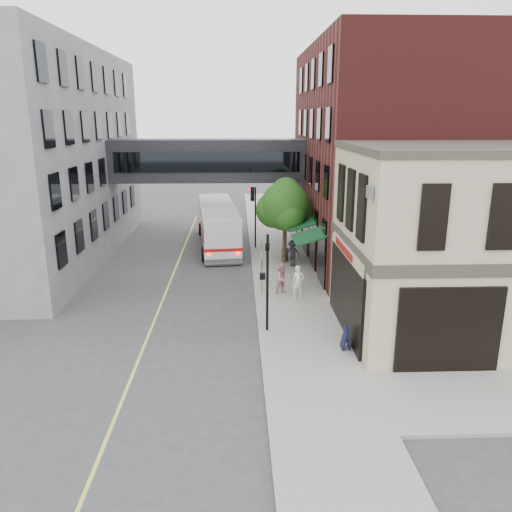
{
  "coord_description": "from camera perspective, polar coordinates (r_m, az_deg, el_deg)",
  "views": [
    {
      "loc": [
        -0.89,
        -19.04,
        9.57
      ],
      "look_at": [
        -0.09,
        2.6,
        3.51
      ],
      "focal_mm": 35.0,
      "sensor_mm": 36.0,
      "label": 1
    }
  ],
  "objects": [
    {
      "name": "opposite_building",
      "position": [
        38.65,
        -27.21,
        10.14
      ],
      "size": [
        14.0,
        24.0,
        14.0
      ],
      "primitive_type": "cube",
      "color": "slate",
      "rests_on": "ground"
    },
    {
      "name": "bus",
      "position": [
        38.1,
        -4.36,
        3.73
      ],
      "size": [
        3.67,
        11.72,
        3.1
      ],
      "color": "silver",
      "rests_on": "ground"
    },
    {
      "name": "sandwich_board",
      "position": [
        21.51,
        10.25,
        -9.15
      ],
      "size": [
        0.37,
        0.56,
        0.98
      ],
      "primitive_type": "cube",
      "rotation": [
        0.0,
        0.0,
        -0.03
      ],
      "color": "black",
      "rests_on": "sidewalk_main"
    },
    {
      "name": "sidewalk_main",
      "position": [
        34.5,
        2.76,
        -0.35
      ],
      "size": [
        4.0,
        60.0,
        0.15
      ],
      "primitive_type": "cube",
      "color": "gray",
      "rests_on": "ground"
    },
    {
      "name": "street_sign_pole",
      "position": [
        27.17,
        0.66,
        -0.69
      ],
      "size": [
        0.08,
        0.75,
        3.0
      ],
      "color": "gray",
      "rests_on": "sidewalk_main"
    },
    {
      "name": "pedestrian_a",
      "position": [
        26.78,
        4.86,
        -2.98
      ],
      "size": [
        0.71,
        0.53,
        1.79
      ],
      "primitive_type": "imported",
      "rotation": [
        0.0,
        0.0,
        0.16
      ],
      "color": "white",
      "rests_on": "sidewalk_main"
    },
    {
      "name": "ground",
      "position": [
        21.33,
        0.5,
        -11.02
      ],
      "size": [
        120.0,
        120.0,
        0.0
      ],
      "primitive_type": "plane",
      "color": "#38383A",
      "rests_on": "ground"
    },
    {
      "name": "street_tree",
      "position": [
        32.9,
        3.3,
        5.71
      ],
      "size": [
        3.8,
        3.2,
        5.6
      ],
      "color": "#382619",
      "rests_on": "sidewalk_main"
    },
    {
      "name": "traffic_signal_near",
      "position": [
        22.08,
        1.24,
        -1.72
      ],
      "size": [
        0.44,
        0.22,
        4.6
      ],
      "color": "black",
      "rests_on": "sidewalk_main"
    },
    {
      "name": "traffic_signal_far",
      "position": [
        36.59,
        -0.3,
        5.83
      ],
      "size": [
        0.53,
        0.28,
        4.5
      ],
      "color": "black",
      "rests_on": "sidewalk_main"
    },
    {
      "name": "corner_building",
      "position": [
        23.85,
        22.38,
        1.46
      ],
      "size": [
        10.19,
        8.12,
        8.45
      ],
      "color": "#B7AF8C",
      "rests_on": "ground"
    },
    {
      "name": "brick_building",
      "position": [
        35.82,
        15.84,
        10.93
      ],
      "size": [
        13.76,
        18.0,
        14.0
      ],
      "color": "#4E1A18",
      "rests_on": "ground"
    },
    {
      "name": "pedestrian_b",
      "position": [
        27.42,
        3.1,
        -2.54
      ],
      "size": [
        1.06,
        0.97,
        1.75
      ],
      "primitive_type": "imported",
      "rotation": [
        0.0,
        0.0,
        0.46
      ],
      "color": "#CF8690",
      "rests_on": "sidewalk_main"
    },
    {
      "name": "skyway_bridge",
      "position": [
        37.23,
        -5.47,
        10.84
      ],
      "size": [
        14.0,
        3.18,
        3.0
      ],
      "color": "black",
      "rests_on": "ground"
    },
    {
      "name": "pedestrian_c",
      "position": [
        32.44,
        4.19,
        0.31
      ],
      "size": [
        1.29,
        1.08,
        1.74
      ],
      "primitive_type": "imported",
      "rotation": [
        0.0,
        0.0,
        -0.46
      ],
      "color": "black",
      "rests_on": "sidewalk_main"
    },
    {
      "name": "lane_marking",
      "position": [
        30.85,
        -9.69,
        -2.65
      ],
      "size": [
        0.12,
        40.0,
        0.01
      ],
      "primitive_type": "cube",
      "color": "#D8CC4C",
      "rests_on": "ground"
    },
    {
      "name": "newspaper_box",
      "position": [
        33.9,
        3.32,
        0.19
      ],
      "size": [
        0.5,
        0.47,
        0.81
      ],
      "primitive_type": "cube",
      "rotation": [
        0.0,
        0.0,
        -0.32
      ],
      "color": "#175613",
      "rests_on": "sidewalk_main"
    }
  ]
}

